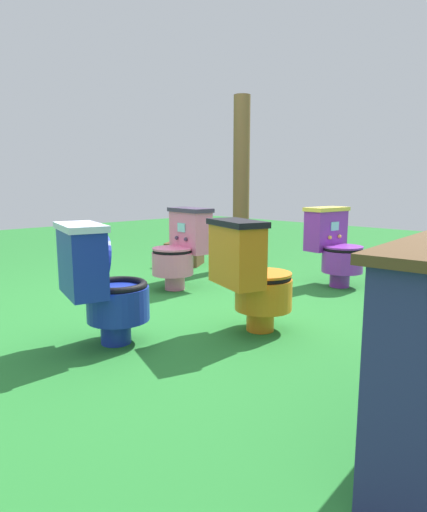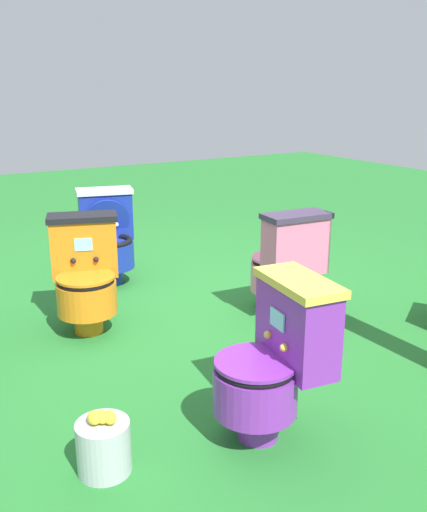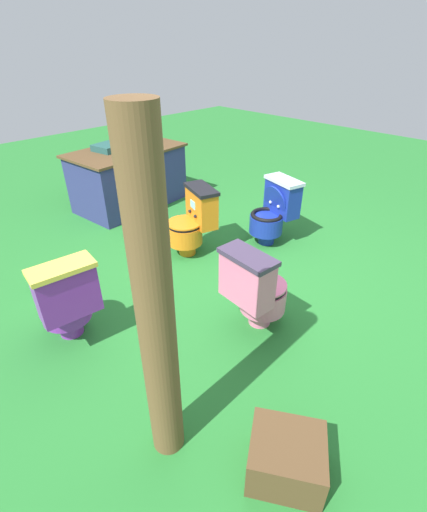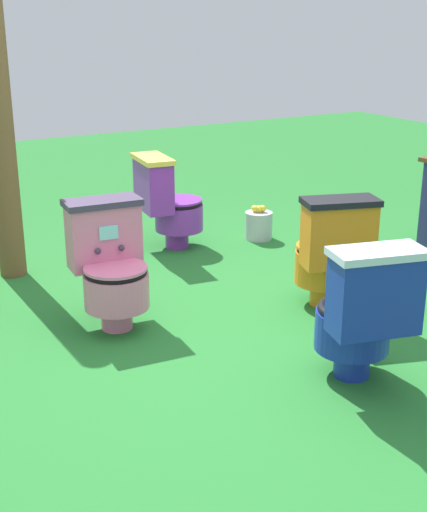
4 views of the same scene
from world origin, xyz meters
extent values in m
plane|color=#26752D|center=(0.00, 0.00, 0.00)|extent=(14.00, 14.00, 0.00)
cylinder|color=pink|center=(-0.40, -0.60, 0.07)|extent=(0.19, 0.19, 0.14)
cylinder|color=pink|center=(-0.38, -0.61, 0.24)|extent=(0.40, 0.40, 0.20)
torus|color=black|center=(-0.38, -0.61, 0.35)|extent=(0.38, 0.38, 0.04)
cylinder|color=#3F334C|center=(-0.38, -0.61, 0.30)|extent=(0.26, 0.26, 0.01)
cube|color=pink|center=(-0.58, -0.59, 0.51)|extent=(0.22, 0.42, 0.37)
cube|color=#3F334C|center=(-0.58, -0.59, 0.71)|extent=(0.25, 0.45, 0.04)
cube|color=#8CE0E5|center=(-0.48, -0.60, 0.56)|extent=(0.02, 0.11, 0.08)
cylinder|color=pink|center=(-0.38, -0.61, 0.37)|extent=(0.39, 0.39, 0.02)
sphere|color=#3F334C|center=(-0.47, -0.53, 0.46)|extent=(0.04, 0.04, 0.04)
sphere|color=#3F334C|center=(-0.48, -0.67, 0.46)|extent=(0.04, 0.04, 0.04)
cylinder|color=#192D9E|center=(0.72, 0.19, 0.07)|extent=(0.22, 0.22, 0.14)
cylinder|color=#192D9E|center=(0.70, 0.20, 0.24)|extent=(0.45, 0.45, 0.20)
torus|color=black|center=(0.70, 0.20, 0.35)|extent=(0.43, 0.43, 0.04)
cylinder|color=silver|center=(0.70, 0.20, 0.30)|extent=(0.29, 0.29, 0.01)
cube|color=#192D9E|center=(0.89, 0.15, 0.51)|extent=(0.29, 0.44, 0.37)
cube|color=silver|center=(0.89, 0.15, 0.71)|extent=(0.32, 0.47, 0.04)
cube|color=#8CE0E5|center=(0.79, 0.17, 0.56)|extent=(0.04, 0.11, 0.08)
cylinder|color=#192D9E|center=(0.79, 0.17, 0.49)|extent=(0.18, 0.36, 0.35)
sphere|color=silver|center=(0.77, 0.10, 0.46)|extent=(0.04, 0.04, 0.04)
sphere|color=silver|center=(0.81, 0.24, 0.46)|extent=(0.04, 0.04, 0.04)
cylinder|color=orange|center=(-0.08, 0.65, 0.07)|extent=(0.23, 0.23, 0.14)
cylinder|color=orange|center=(-0.10, 0.66, 0.24)|extent=(0.47, 0.47, 0.20)
torus|color=black|center=(-0.10, 0.66, 0.35)|extent=(0.45, 0.45, 0.04)
cylinder|color=black|center=(-0.10, 0.66, 0.30)|extent=(0.30, 0.30, 0.01)
cube|color=orange|center=(0.09, 0.60, 0.51)|extent=(0.31, 0.45, 0.37)
cube|color=black|center=(0.09, 0.60, 0.71)|extent=(0.34, 0.48, 0.04)
cube|color=#8CE0E5|center=(0.00, 0.63, 0.56)|extent=(0.04, 0.11, 0.08)
cylinder|color=orange|center=(-0.10, 0.66, 0.37)|extent=(0.46, 0.46, 0.02)
sphere|color=black|center=(-0.03, 0.56, 0.46)|extent=(0.04, 0.04, 0.04)
sphere|color=black|center=(0.01, 0.70, 0.46)|extent=(0.04, 0.04, 0.04)
cylinder|color=purple|center=(-1.56, 0.39, 0.07)|extent=(0.20, 0.20, 0.14)
cylinder|color=purple|center=(-1.56, 0.41, 0.24)|extent=(0.41, 0.41, 0.20)
torus|color=black|center=(-1.56, 0.41, 0.35)|extent=(0.40, 0.40, 0.04)
cylinder|color=#EACC4C|center=(-1.56, 0.41, 0.30)|extent=(0.27, 0.27, 0.01)
cube|color=purple|center=(-1.58, 0.21, 0.51)|extent=(0.43, 0.24, 0.37)
cube|color=#EACC4C|center=(-1.58, 0.21, 0.71)|extent=(0.46, 0.27, 0.04)
cube|color=#8CE0E5|center=(-1.57, 0.31, 0.56)|extent=(0.11, 0.02, 0.08)
cylinder|color=purple|center=(-1.56, 0.41, 0.37)|extent=(0.40, 0.40, 0.02)
sphere|color=#EACC4C|center=(-1.64, 0.32, 0.46)|extent=(0.04, 0.04, 0.04)
sphere|color=#EACC4C|center=(-1.50, 0.30, 0.46)|extent=(0.04, 0.04, 0.04)
cube|color=navy|center=(0.27, 2.21, 0.37)|extent=(1.47, 0.94, 0.74)
cube|color=brown|center=(0.27, 2.21, 0.76)|extent=(1.54, 1.00, 0.03)
cube|color=#23514C|center=(0.14, 2.32, 0.81)|extent=(0.49, 0.39, 0.08)
cylinder|color=brown|center=(-1.59, -0.88, 0.94)|extent=(0.18, 0.18, 1.88)
cube|color=brown|center=(-1.26, -1.47, 0.13)|extent=(0.50, 0.52, 0.26)
cylinder|color=#B7B7BF|center=(-1.42, 1.06, 0.11)|extent=(0.22, 0.22, 0.22)
ellipsoid|color=yellow|center=(-1.41, 1.08, 0.25)|extent=(0.07, 0.05, 0.05)
ellipsoid|color=yellow|center=(-1.42, 1.06, 0.25)|extent=(0.07, 0.05, 0.05)
ellipsoid|color=yellow|center=(-1.44, 1.03, 0.25)|extent=(0.07, 0.05, 0.05)
camera|label=1|loc=(2.08, 2.41, 0.95)|focal=30.96mm
camera|label=2|loc=(-3.34, 1.70, 1.52)|focal=39.97mm
camera|label=3|loc=(-2.31, -1.96, 2.05)|focal=25.60mm
camera|label=4|loc=(3.13, -2.01, 1.73)|focal=49.86mm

